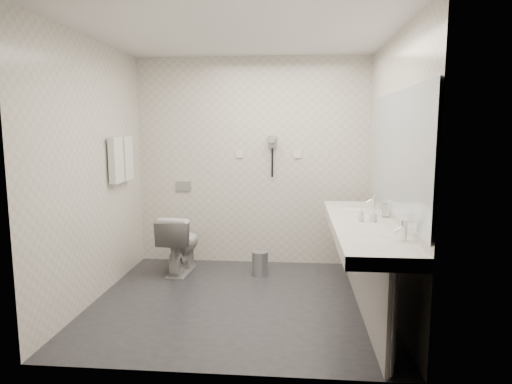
{
  "coord_description": "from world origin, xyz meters",
  "views": [
    {
      "loc": [
        0.52,
        -4.11,
        1.67
      ],
      "look_at": [
        0.15,
        0.15,
        1.05
      ],
      "focal_mm": 31.39,
      "sensor_mm": 36.0,
      "label": 1
    }
  ],
  "objects": [
    {
      "name": "flush_plate",
      "position": [
        -0.85,
        1.29,
        0.95
      ],
      "size": [
        0.18,
        0.02,
        0.12
      ],
      "primitive_type": "cube",
      "color": "#B2B5BA",
      "rests_on": "wall_back"
    },
    {
      "name": "dryer_barrel",
      "position": [
        0.25,
        1.2,
        1.53
      ],
      "size": [
        0.08,
        0.14,
        0.08
      ],
      "primitive_type": "cylinder",
      "rotation": [
        1.57,
        0.0,
        0.0
      ],
      "color": "gray",
      "rests_on": "dryer_cradle"
    },
    {
      "name": "floor",
      "position": [
        0.0,
        0.0,
        0.0
      ],
      "size": [
        2.8,
        2.8,
        0.0
      ],
      "primitive_type": "plane",
      "color": "#26252A",
      "rests_on": "ground"
    },
    {
      "name": "soap_bottle_a",
      "position": [
        1.21,
        -0.2,
        0.9
      ],
      "size": [
        0.07,
        0.07,
        0.11
      ],
      "primitive_type": "imported",
      "rotation": [
        0.0,
        0.0,
        0.71
      ],
      "color": "silver",
      "rests_on": "vanity_counter"
    },
    {
      "name": "ceiling",
      "position": [
        0.0,
        0.0,
        2.5
      ],
      "size": [
        2.8,
        2.8,
        0.0
      ],
      "primitive_type": "plane",
      "rotation": [
        3.14,
        0.0,
        0.0
      ],
      "color": "silver",
      "rests_on": "wall_back"
    },
    {
      "name": "wall_right",
      "position": [
        1.4,
        0.0,
        1.25
      ],
      "size": [
        0.0,
        2.6,
        2.6
      ],
      "primitive_type": "plane",
      "rotation": [
        1.57,
        0.0,
        -1.57
      ],
      "color": "beige",
      "rests_on": "floor"
    },
    {
      "name": "basin_far",
      "position": [
        1.12,
        0.45,
        0.83
      ],
      "size": [
        0.4,
        0.31,
        0.05
      ],
      "primitive_type": "ellipsoid",
      "color": "white",
      "rests_on": "vanity_counter"
    },
    {
      "name": "vanity_panel",
      "position": [
        1.15,
        -0.2,
        0.38
      ],
      "size": [
        0.03,
        2.15,
        0.75
      ],
      "primitive_type": "cube",
      "color": "gray",
      "rests_on": "floor"
    },
    {
      "name": "switch_plate_b",
      "position": [
        0.55,
        1.29,
        1.35
      ],
      "size": [
        0.09,
        0.02,
        0.09
      ],
      "primitive_type": "cube",
      "color": "white",
      "rests_on": "wall_back"
    },
    {
      "name": "vanity_post_far",
      "position": [
        1.18,
        0.84,
        0.38
      ],
      "size": [
        0.06,
        0.06,
        0.75
      ],
      "primitive_type": "cylinder",
      "color": "silver",
      "rests_on": "floor"
    },
    {
      "name": "bin_lid",
      "position": [
        0.14,
        0.79,
        0.27
      ],
      "size": [
        0.19,
        0.19,
        0.02
      ],
      "primitive_type": "cylinder",
      "color": "#B2B5BA",
      "rests_on": "pedal_bin"
    },
    {
      "name": "toilet",
      "position": [
        -0.79,
        0.83,
        0.34
      ],
      "size": [
        0.43,
        0.7,
        0.68
      ],
      "primitive_type": "imported",
      "rotation": [
        0.0,
        0.0,
        3.07
      ],
      "color": "white",
      "rests_on": "floor"
    },
    {
      "name": "vanity_post_near",
      "position": [
        1.18,
        -1.24,
        0.38
      ],
      "size": [
        0.06,
        0.06,
        0.75
      ],
      "primitive_type": "cylinder",
      "color": "silver",
      "rests_on": "floor"
    },
    {
      "name": "vanity_counter",
      "position": [
        1.12,
        -0.2,
        0.8
      ],
      "size": [
        0.55,
        2.2,
        0.1
      ],
      "primitive_type": "cube",
      "color": "silver",
      "rests_on": "floor"
    },
    {
      "name": "faucet_near",
      "position": [
        1.32,
        -0.85,
        0.92
      ],
      "size": [
        0.04,
        0.04,
        0.15
      ],
      "primitive_type": "cylinder",
      "color": "silver",
      "rests_on": "vanity_counter"
    },
    {
      "name": "basin_near",
      "position": [
        1.12,
        -0.85,
        0.83
      ],
      "size": [
        0.4,
        0.31,
        0.05
      ],
      "primitive_type": "ellipsoid",
      "color": "white",
      "rests_on": "vanity_counter"
    },
    {
      "name": "glass_left",
      "position": [
        1.36,
        0.03,
        0.91
      ],
      "size": [
        0.08,
        0.08,
        0.12
      ],
      "primitive_type": "cylinder",
      "rotation": [
        0.0,
        0.0,
        0.24
      ],
      "color": "silver",
      "rests_on": "vanity_counter"
    },
    {
      "name": "soap_bottle_c",
      "position": [
        1.11,
        -0.2,
        0.91
      ],
      "size": [
        0.06,
        0.06,
        0.12
      ],
      "primitive_type": "imported",
      "rotation": [
        0.0,
        0.0,
        -0.18
      ],
      "color": "silver",
      "rests_on": "vanity_counter"
    },
    {
      "name": "switch_plate_a",
      "position": [
        -0.15,
        1.29,
        1.35
      ],
      "size": [
        0.09,
        0.02,
        0.09
      ],
      "primitive_type": "cube",
      "color": "white",
      "rests_on": "wall_back"
    },
    {
      "name": "towel_near",
      "position": [
        -1.34,
        0.41,
        1.33
      ],
      "size": [
        0.07,
        0.24,
        0.48
      ],
      "primitive_type": "cube",
      "color": "silver",
      "rests_on": "towel_rail"
    },
    {
      "name": "towel_rail",
      "position": [
        -1.35,
        0.55,
        1.55
      ],
      "size": [
        0.02,
        0.62,
        0.02
      ],
      "primitive_type": "cylinder",
      "rotation": [
        1.57,
        0.0,
        0.0
      ],
      "color": "silver",
      "rests_on": "wall_left"
    },
    {
      "name": "wall_back",
      "position": [
        0.0,
        1.3,
        1.25
      ],
      "size": [
        2.8,
        0.0,
        2.8
      ],
      "primitive_type": "plane",
      "rotation": [
        1.57,
        0.0,
        0.0
      ],
      "color": "beige",
      "rests_on": "floor"
    },
    {
      "name": "wall_front",
      "position": [
        0.0,
        -1.3,
        1.25
      ],
      "size": [
        2.8,
        0.0,
        2.8
      ],
      "primitive_type": "plane",
      "rotation": [
        -1.57,
        0.0,
        0.0
      ],
      "color": "beige",
      "rests_on": "floor"
    },
    {
      "name": "dryer_cord",
      "position": [
        0.25,
        1.26,
        1.25
      ],
      "size": [
        0.02,
        0.02,
        0.35
      ],
      "primitive_type": "cylinder",
      "color": "black",
      "rests_on": "dryer_cradle"
    },
    {
      "name": "faucet_far",
      "position": [
        1.32,
        0.45,
        0.92
      ],
      "size": [
        0.04,
        0.04,
        0.15
      ],
      "primitive_type": "cylinder",
      "color": "silver",
      "rests_on": "vanity_counter"
    },
    {
      "name": "pedal_bin",
      "position": [
        0.14,
        0.79,
        0.13
      ],
      "size": [
        0.23,
        0.23,
        0.26
      ],
      "primitive_type": "cylinder",
      "rotation": [
        0.0,
        0.0,
        -0.28
      ],
      "color": "#B2B5BA",
      "rests_on": "floor"
    },
    {
      "name": "towel_far",
      "position": [
        -1.34,
        0.69,
        1.33
      ],
      "size": [
        0.07,
        0.24,
        0.48
      ],
      "primitive_type": "cube",
      "color": "silver",
      "rests_on": "towel_rail"
    },
    {
      "name": "mirror",
      "position": [
        1.39,
        -0.2,
        1.45
      ],
      "size": [
        0.02,
        2.2,
        1.05
      ],
      "primitive_type": "cube",
      "color": "#B2BCC6",
      "rests_on": "wall_right"
    },
    {
      "name": "wall_left",
      "position": [
        -1.4,
        0.0,
        1.25
      ],
      "size": [
        0.0,
        2.6,
        2.6
      ],
      "primitive_type": "plane",
      "rotation": [
        1.57,
        0.0,
        1.57
      ],
      "color": "beige",
      "rests_on": "floor"
    },
    {
      "name": "dryer_cradle",
      "position": [
        0.25,
        1.27,
        1.5
      ],
      "size": [
        0.1,
        0.04,
        0.14
      ],
      "primitive_type": "cube",
      "color": "gray",
      "rests_on": "wall_back"
    }
  ]
}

